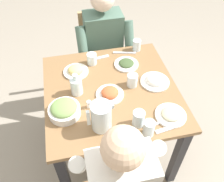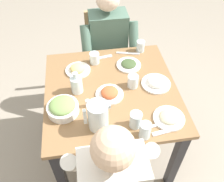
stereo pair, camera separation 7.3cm
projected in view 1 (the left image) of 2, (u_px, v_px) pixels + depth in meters
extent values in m
plane|color=gray|center=(111.00, 145.00, 2.20)|extent=(8.00, 8.00, 0.00)
cube|color=olive|center=(111.00, 91.00, 1.67)|extent=(0.91, 0.91, 0.03)
cube|color=#232328|center=(144.00, 81.00, 2.27)|extent=(0.06, 0.06, 0.71)
cube|color=#232328|center=(58.00, 95.00, 2.15)|extent=(0.06, 0.06, 0.71)
cube|color=#232328|center=(177.00, 157.00, 1.73)|extent=(0.06, 0.06, 0.71)
cube|color=#232328|center=(65.00, 180.00, 1.61)|extent=(0.06, 0.06, 0.71)
cube|color=tan|center=(116.00, 65.00, 2.65)|extent=(0.04, 0.04, 0.43)
cube|color=tan|center=(86.00, 69.00, 2.60)|extent=(0.04, 0.04, 0.43)
cube|color=tan|center=(124.00, 86.00, 2.42)|extent=(0.04, 0.04, 0.43)
cube|color=tan|center=(91.00, 92.00, 2.37)|extent=(0.04, 0.04, 0.43)
cube|color=tan|center=(104.00, 60.00, 2.34)|extent=(0.40, 0.40, 0.03)
cube|color=tan|center=(99.00, 31.00, 2.30)|extent=(0.38, 0.04, 0.42)
cube|color=#4C6B5B|center=(103.00, 39.00, 2.13)|extent=(0.32, 0.20, 0.50)
cylinder|color=#665B4C|center=(117.00, 76.00, 2.22)|extent=(0.11, 0.38, 0.11)
cylinder|color=#665B4C|center=(122.00, 105.00, 2.24)|extent=(0.10, 0.10, 0.45)
cylinder|color=#4C6B5B|center=(130.00, 43.00, 2.05)|extent=(0.08, 0.23, 0.37)
cylinder|color=#665B4C|center=(99.00, 78.00, 2.20)|extent=(0.11, 0.38, 0.11)
cylinder|color=#665B4C|center=(104.00, 108.00, 2.21)|extent=(0.10, 0.10, 0.45)
cylinder|color=#4C6B5B|center=(83.00, 49.00, 1.99)|extent=(0.08, 0.23, 0.37)
sphere|color=#DBB28E|center=(123.00, 148.00, 0.97)|extent=(0.19, 0.19, 0.19)
cylinder|color=#665B4C|center=(100.00, 177.00, 1.56)|extent=(0.11, 0.38, 0.11)
cylinder|color=#665B4C|center=(96.00, 164.00, 1.83)|extent=(0.10, 0.10, 0.45)
cylinder|color=silver|center=(78.00, 166.00, 1.28)|extent=(0.08, 0.23, 0.37)
cylinder|color=#665B4C|center=(125.00, 172.00, 1.58)|extent=(0.11, 0.38, 0.11)
cylinder|color=#665B4C|center=(118.00, 160.00, 1.85)|extent=(0.10, 0.10, 0.45)
cylinder|color=silver|center=(150.00, 151.00, 1.34)|extent=(0.08, 0.23, 0.37)
cylinder|color=silver|center=(101.00, 117.00, 1.38)|extent=(0.12, 0.12, 0.19)
cube|color=silver|center=(88.00, 118.00, 1.36)|extent=(0.02, 0.02, 0.11)
cube|color=silver|center=(110.00, 106.00, 1.33)|extent=(0.04, 0.03, 0.02)
cylinder|color=white|center=(65.00, 111.00, 1.49)|extent=(0.20, 0.20, 0.05)
ellipsoid|color=#759951|center=(64.00, 108.00, 1.47)|extent=(0.16, 0.16, 0.06)
cylinder|color=white|center=(126.00, 64.00, 1.83)|extent=(0.18, 0.18, 0.01)
ellipsoid|color=#3D512D|center=(126.00, 63.00, 1.82)|extent=(0.11, 0.11, 0.03)
cylinder|color=white|center=(76.00, 72.00, 1.78)|extent=(0.18, 0.18, 0.01)
ellipsoid|color=#E0C670|center=(76.00, 70.00, 1.76)|extent=(0.11, 0.11, 0.06)
cylinder|color=white|center=(110.00, 94.00, 1.62)|extent=(0.19, 0.19, 0.01)
ellipsoid|color=#CC5B33|center=(110.00, 92.00, 1.60)|extent=(0.12, 0.12, 0.06)
cylinder|color=white|center=(155.00, 82.00, 1.70)|extent=(0.20, 0.20, 0.01)
ellipsoid|color=white|center=(155.00, 80.00, 1.69)|extent=(0.13, 0.13, 0.06)
cylinder|color=white|center=(171.00, 115.00, 1.50)|extent=(0.20, 0.20, 0.01)
ellipsoid|color=#B7AD89|center=(171.00, 114.00, 1.49)|extent=(0.12, 0.12, 0.03)
cylinder|color=silver|center=(139.00, 118.00, 1.42)|extent=(0.07, 0.07, 0.11)
cylinder|color=silver|center=(149.00, 129.00, 1.37)|extent=(0.07, 0.07, 0.11)
cylinder|color=silver|center=(132.00, 80.00, 1.66)|extent=(0.07, 0.07, 0.09)
cylinder|color=silver|center=(92.00, 59.00, 1.82)|extent=(0.07, 0.07, 0.09)
cylinder|color=silver|center=(137.00, 45.00, 1.94)|extent=(0.07, 0.07, 0.09)
cylinder|color=silver|center=(76.00, 86.00, 1.60)|extent=(0.08, 0.08, 0.12)
cylinder|color=white|center=(77.00, 89.00, 1.61)|extent=(0.07, 0.07, 0.07)
cylinder|color=silver|center=(75.00, 77.00, 1.54)|extent=(0.03, 0.03, 0.04)
cylinder|color=white|center=(89.00, 105.00, 1.54)|extent=(0.03, 0.03, 0.04)
cylinder|color=#B2B2B7|center=(89.00, 102.00, 1.52)|extent=(0.03, 0.03, 0.01)
cube|color=silver|center=(169.00, 128.00, 1.43)|extent=(0.17, 0.05, 0.01)
cube|color=silver|center=(124.00, 53.00, 1.94)|extent=(0.18, 0.06, 0.01)
cube|color=silver|center=(99.00, 58.00, 1.89)|extent=(0.17, 0.05, 0.01)
cube|color=silver|center=(158.00, 123.00, 1.46)|extent=(0.19, 0.05, 0.01)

